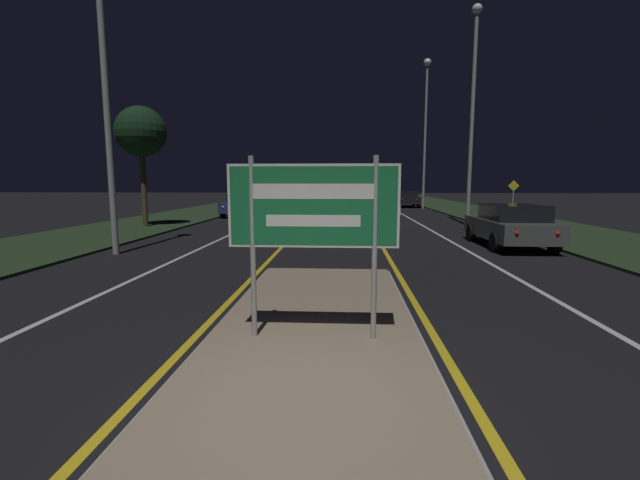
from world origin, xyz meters
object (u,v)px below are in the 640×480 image
object	(u,v)px
car_receding_2	(406,198)
warning_sign	(513,196)
streetlight_right_near	(473,96)
car_receding_0	(511,225)
highway_sign	(313,213)
streetlight_right_far	(426,112)
streetlight_left_near	(101,22)
car_approaching_0	(271,214)
car_receding_1	(381,206)
car_approaching_1	(242,204)

from	to	relation	value
car_receding_2	warning_sign	xyz separation A→B (m)	(4.07, -12.60, 0.63)
streetlight_right_near	car_receding_0	distance (m)	8.91
streetlight_right_near	car_receding_2	distance (m)	16.47
car_receding_0	highway_sign	bearing A→B (deg)	-123.27
highway_sign	warning_sign	world-z (taller)	highway_sign
streetlight_right_far	streetlight_left_near	bearing A→B (deg)	-119.98
highway_sign	streetlight_left_near	bearing A→B (deg)	133.25
car_receding_0	car_approaching_0	distance (m)	9.46
streetlight_left_near	car_receding_0	xyz separation A→B (m)	(12.14, 2.13, -5.75)
car_receding_1	car_approaching_0	world-z (taller)	car_approaching_0
warning_sign	car_receding_2	bearing A→B (deg)	107.90
car_receding_0	warning_sign	bearing A→B (deg)	68.93
highway_sign	streetlight_right_far	distance (m)	30.49
streetlight_right_near	car_receding_2	size ratio (longest dim) A/B	2.30
streetlight_right_near	car_approaching_0	world-z (taller)	streetlight_right_near
car_receding_0	car_approaching_1	bearing A→B (deg)	133.86
highway_sign	streetlight_left_near	distance (m)	10.39
streetlight_left_near	streetlight_right_far	size ratio (longest dim) A/B	0.84
streetlight_right_near	streetlight_right_far	world-z (taller)	streetlight_right_far
streetlight_right_near	warning_sign	bearing A→B (deg)	42.11
streetlight_right_near	streetlight_right_far	distance (m)	13.36
streetlight_right_far	car_receding_2	size ratio (longest dim) A/B	2.58
highway_sign	car_receding_2	world-z (taller)	highway_sign
streetlight_left_near	car_receding_1	bearing A→B (deg)	55.56
car_receding_2	streetlight_right_near	bearing A→B (deg)	-86.96
streetlight_right_near	car_receding_2	world-z (taller)	streetlight_right_near
streetlight_left_near	streetlight_right_far	distance (m)	25.96
streetlight_right_far	warning_sign	distance (m)	12.41
streetlight_right_far	car_receding_2	bearing A→B (deg)	115.03
car_receding_1	car_receding_0	bearing A→B (deg)	-72.83
warning_sign	car_receding_1	bearing A→B (deg)	174.01
highway_sign	car_receding_1	bearing A→B (deg)	82.75
car_receding_0	car_approaching_1	xyz separation A→B (m)	(-11.82, 12.30, 0.00)
car_receding_1	car_approaching_1	bearing A→B (deg)	169.57
streetlight_left_near	car_receding_2	distance (m)	28.03
car_receding_1	car_approaching_0	bearing A→B (deg)	-127.93
streetlight_left_near	streetlight_right_near	xyz separation A→B (m)	(12.74, 9.18, -0.33)
car_approaching_1	warning_sign	bearing A→B (deg)	-8.42
car_approaching_1	streetlight_left_near	bearing A→B (deg)	-91.26
streetlight_left_near	car_receding_2	xyz separation A→B (m)	(11.91, 24.71, -5.75)
car_approaching_1	streetlight_right_far	bearing A→B (deg)	32.45
car_approaching_0	car_approaching_1	bearing A→B (deg)	111.32
car_receding_1	warning_sign	size ratio (longest dim) A/B	2.17
car_receding_0	car_receding_2	xyz separation A→B (m)	(-0.22, 22.58, 0.00)
highway_sign	car_receding_2	bearing A→B (deg)	79.93
car_approaching_1	warning_sign	xyz separation A→B (m)	(15.67, -2.32, 0.64)
car_approaching_0	car_approaching_1	xyz separation A→B (m)	(-3.24, 8.31, -0.03)
car_approaching_0	car_approaching_1	size ratio (longest dim) A/B	0.99
car_receding_2	car_receding_0	bearing A→B (deg)	-89.43
streetlight_right_far	car_receding_0	world-z (taller)	streetlight_right_far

